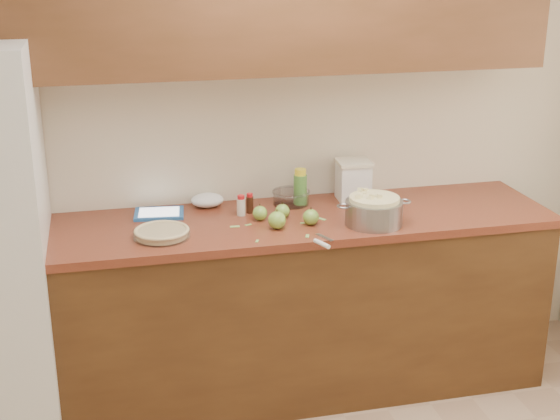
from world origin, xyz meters
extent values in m
plane|color=beige|center=(0.00, 1.80, 1.30)|extent=(3.60, 0.00, 3.60)
cube|color=#543317|center=(0.00, 1.48, 0.44)|extent=(2.60, 0.65, 0.88)
cube|color=brown|center=(0.00, 1.48, 0.90)|extent=(2.64, 0.68, 0.04)
cylinder|color=silver|center=(-0.59, 1.35, 0.94)|extent=(0.26, 0.26, 0.04)
cylinder|color=beige|center=(-0.59, 1.35, 0.94)|extent=(0.23, 0.23, 0.03)
torus|color=beige|center=(-0.59, 1.35, 0.95)|extent=(0.25, 0.25, 0.02)
cylinder|color=gray|center=(0.40, 1.30, 0.98)|extent=(0.27, 0.27, 0.12)
torus|color=gray|center=(0.25, 1.30, 1.02)|extent=(0.06, 0.06, 0.01)
torus|color=gray|center=(0.55, 1.30, 1.02)|extent=(0.06, 0.06, 0.01)
cylinder|color=#F8E4A7|center=(0.40, 1.30, 0.99)|extent=(0.24, 0.24, 0.12)
cube|color=white|center=(0.42, 1.67, 1.02)|extent=(0.17, 0.17, 0.19)
cube|color=beige|center=(0.42, 1.67, 1.12)|extent=(0.18, 0.18, 0.02)
cube|color=#21589F|center=(-0.58, 1.66, 0.93)|extent=(0.26, 0.21, 0.02)
cube|color=white|center=(-0.58, 1.66, 0.94)|extent=(0.21, 0.16, 0.00)
cube|color=gray|center=(0.12, 1.18, 0.92)|extent=(0.06, 0.11, 0.00)
cylinder|color=white|center=(0.08, 1.09, 0.93)|extent=(0.06, 0.10, 0.02)
cylinder|color=#4C8C38|center=(0.14, 1.67, 1.00)|extent=(0.07, 0.07, 0.15)
cylinder|color=yellow|center=(0.14, 1.67, 1.09)|extent=(0.06, 0.06, 0.03)
cylinder|color=beige|center=(-0.19, 1.56, 0.96)|extent=(0.04, 0.04, 0.08)
cylinder|color=red|center=(-0.19, 1.56, 1.01)|extent=(0.04, 0.04, 0.02)
cylinder|color=black|center=(-0.14, 1.59, 0.96)|extent=(0.04, 0.04, 0.08)
cylinder|color=red|center=(-0.14, 1.59, 1.01)|extent=(0.03, 0.03, 0.02)
cylinder|color=silver|center=(0.09, 1.67, 0.95)|extent=(0.18, 0.18, 0.07)
torus|color=silver|center=(0.09, 1.67, 0.99)|extent=(0.19, 0.19, 0.01)
ellipsoid|color=white|center=(-0.33, 1.73, 0.95)|extent=(0.21, 0.19, 0.07)
sphere|color=#79A93B|center=(-0.11, 1.47, 0.96)|extent=(0.07, 0.07, 0.07)
cylinder|color=#3F2D19|center=(-0.11, 1.47, 1.00)|extent=(0.01, 0.01, 0.01)
sphere|color=#79A93B|center=(0.00, 1.47, 0.96)|extent=(0.07, 0.07, 0.07)
cylinder|color=#3F2D19|center=(0.00, 1.47, 1.00)|extent=(0.01, 0.01, 0.01)
sphere|color=#79A93B|center=(-0.06, 1.34, 0.96)|extent=(0.08, 0.08, 0.08)
cylinder|color=#3F2D19|center=(-0.06, 1.34, 1.01)|extent=(0.01, 0.01, 0.01)
sphere|color=#79A93B|center=(0.11, 1.35, 0.96)|extent=(0.08, 0.08, 0.08)
cylinder|color=#3F2D19|center=(0.11, 1.35, 1.00)|extent=(0.01, 0.01, 0.01)
cube|color=#93C660|center=(0.05, 1.21, 0.92)|extent=(0.03, 0.04, 0.00)
cube|color=#93C660|center=(-0.25, 1.41, 0.92)|extent=(0.05, 0.02, 0.00)
cube|color=#93C660|center=(-0.18, 1.42, 0.92)|extent=(0.04, 0.02, 0.00)
cube|color=#93C660|center=(0.08, 1.38, 0.92)|extent=(0.03, 0.02, 0.00)
cube|color=#93C660|center=(0.17, 1.42, 0.92)|extent=(0.04, 0.05, 0.00)
cube|color=#93C660|center=(-0.18, 1.20, 0.92)|extent=(0.02, 0.03, 0.00)
camera|label=1|loc=(-0.82, -1.96, 2.18)|focal=50.00mm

